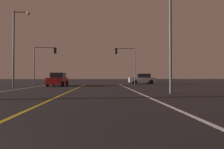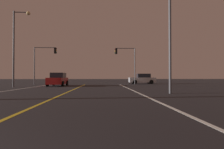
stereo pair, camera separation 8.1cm
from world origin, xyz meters
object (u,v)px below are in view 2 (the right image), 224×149
object	(u,v)px
traffic_light_near_left	(45,57)
street_lamp_left_mid	(17,39)
traffic_light_near_right	(125,57)
street_lamp_right_near	(163,18)
car_crossing_side	(142,79)
car_oncoming	(58,80)

from	to	relation	value
traffic_light_near_left	street_lamp_left_mid	xyz separation A→B (m)	(-0.91, -6.89, 1.20)
traffic_light_near_right	street_lamp_right_near	xyz separation A→B (m)	(0.74, -15.28, 1.09)
traffic_light_near_right	street_lamp_left_mid	size ratio (longest dim) A/B	0.65
street_lamp_left_mid	street_lamp_right_near	bearing A→B (deg)	-31.04
car_crossing_side	traffic_light_near_right	bearing A→B (deg)	31.77
car_oncoming	street_lamp_left_mid	world-z (taller)	street_lamp_left_mid
car_crossing_side	street_lamp_right_near	distance (m)	17.92
traffic_light_near_left	street_lamp_left_mid	distance (m)	7.05
street_lamp_left_mid	car_oncoming	bearing A→B (deg)	33.20
traffic_light_near_left	traffic_light_near_right	bearing A→B (deg)	-0.00
car_oncoming	traffic_light_near_right	bearing A→B (deg)	114.94
car_crossing_side	traffic_light_near_right	xyz separation A→B (m)	(-3.09, -1.91, 3.39)
car_oncoming	car_crossing_side	xyz separation A→B (m)	(12.37, 6.23, 0.00)
street_lamp_right_near	street_lamp_left_mid	xyz separation A→B (m)	(-13.95, 8.39, 0.12)
car_oncoming	street_lamp_right_near	world-z (taller)	street_lamp_right_near
traffic_light_near_right	street_lamp_right_near	size ratio (longest dim) A/B	0.67
car_crossing_side	traffic_light_near_left	world-z (taller)	traffic_light_near_left
car_oncoming	street_lamp_left_mid	xyz separation A→B (m)	(-3.93, -2.57, 4.60)
car_crossing_side	street_lamp_right_near	size ratio (longest dim) A/B	0.51
traffic_light_near_left	street_lamp_right_near	distance (m)	20.12
car_crossing_side	street_lamp_left_mid	bearing A→B (deg)	28.37
car_oncoming	traffic_light_near_left	size ratio (longest dim) A/B	0.76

